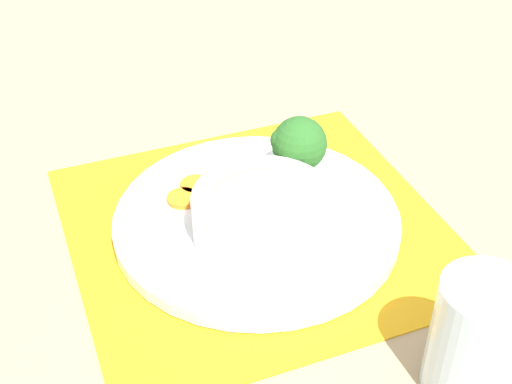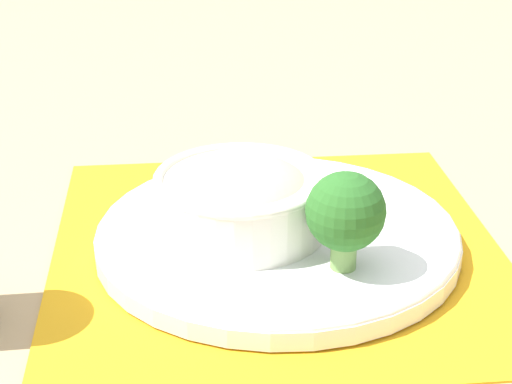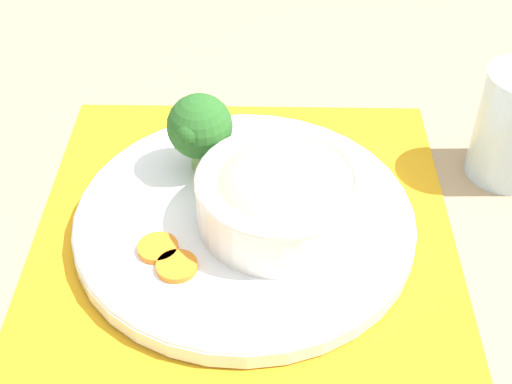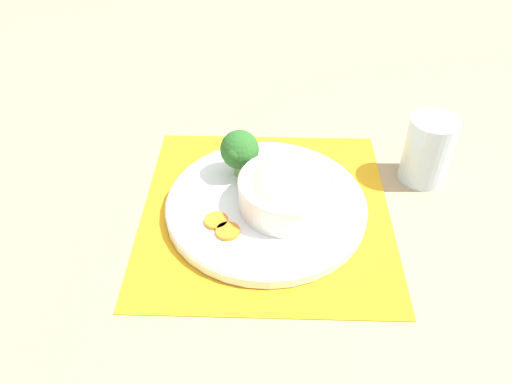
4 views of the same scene
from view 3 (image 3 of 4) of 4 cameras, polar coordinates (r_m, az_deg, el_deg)
name	(u,v)px [view 3 (image 3 of 4)]	position (r m, az deg, el deg)	size (l,w,h in m)	color
ground_plane	(241,230)	(0.68, -1.21, -3.06)	(4.00, 4.00, 0.00)	tan
placemat	(241,229)	(0.68, -1.21, -2.94)	(0.43, 0.41, 0.00)	orange
plate	(241,219)	(0.67, -1.22, -2.14)	(0.32, 0.32, 0.02)	white
bowl	(275,194)	(0.65, 1.53, -0.16)	(0.15, 0.15, 0.06)	silver
broccoli_floret	(196,127)	(0.70, -4.83, 5.18)	(0.06, 0.06, 0.08)	#759E51
carrot_slice_near	(154,248)	(0.64, -8.16, -4.46)	(0.04, 0.04, 0.01)	orange
carrot_slice_middle	(173,266)	(0.62, -6.66, -5.92)	(0.04, 0.04, 0.01)	orange
water_glass	(511,131)	(0.76, 19.71, 4.61)	(0.08, 0.08, 0.12)	silver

